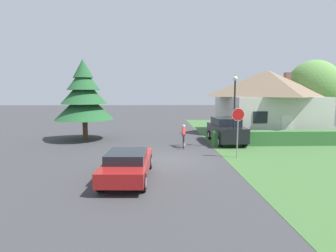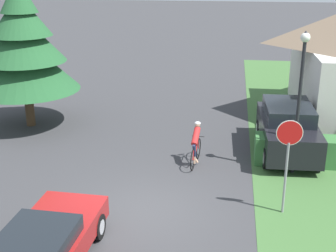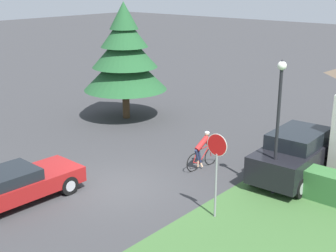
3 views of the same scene
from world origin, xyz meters
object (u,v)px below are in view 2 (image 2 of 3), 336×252
sedan_left_lane (42,249)px  stop_sign (288,148)px  conifer_tall_near (23,48)px  parked_suv_right (287,129)px  cyclist (196,145)px  street_lamp (301,84)px

sedan_left_lane → stop_sign: size_ratio=1.61×
conifer_tall_near → parked_suv_right: bearing=-8.2°
cyclist → sedan_left_lane: bearing=162.0°
street_lamp → sedan_left_lane: bearing=-135.0°
stop_sign → cyclist: bearing=-49.5°
sedan_left_lane → street_lamp: size_ratio=0.94×
sedan_left_lane → conifer_tall_near: conifer_tall_near is taller
sedan_left_lane → cyclist: cyclist is taller
street_lamp → conifer_tall_near: size_ratio=0.77×
sedan_left_lane → conifer_tall_near: 11.07m
cyclist → street_lamp: bearing=-88.2°
sedan_left_lane → conifer_tall_near: (-4.52, 9.72, 2.77)m
parked_suv_right → street_lamp: size_ratio=0.94×
parked_suv_right → conifer_tall_near: conifer_tall_near is taller
cyclist → parked_suv_right: bearing=-58.7°
sedan_left_lane → street_lamp: street_lamp is taller
sedan_left_lane → cyclist: bearing=-22.1°
stop_sign → conifer_tall_near: conifer_tall_near is taller
parked_suv_right → street_lamp: (0.06, -1.80, 2.19)m
parked_suv_right → conifer_tall_near: bearing=79.7°
stop_sign → parked_suv_right: bearing=-98.2°
sedan_left_lane → stop_sign: stop_sign is taller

